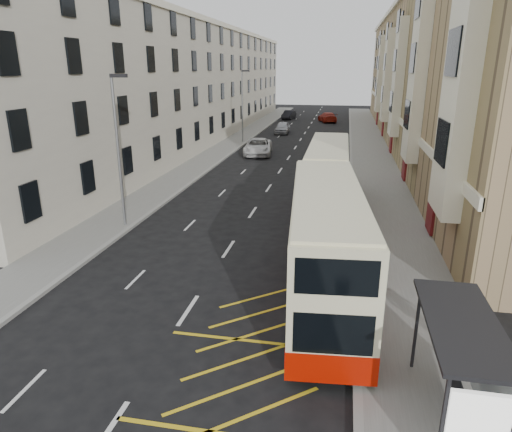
% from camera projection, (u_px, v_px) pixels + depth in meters
% --- Properties ---
extents(ground, '(200.00, 200.00, 0.00)m').
position_uv_depth(ground, '(142.00, 380.00, 12.93)').
color(ground, black).
rests_on(ground, ground).
extents(pavement_right, '(4.00, 120.00, 0.15)m').
position_uv_depth(pavement_right, '(375.00, 169.00, 39.46)').
color(pavement_right, slate).
rests_on(pavement_right, ground).
extents(pavement_left, '(3.00, 120.00, 0.15)m').
position_uv_depth(pavement_left, '(203.00, 162.00, 42.25)').
color(pavement_left, slate).
rests_on(pavement_left, ground).
extents(kerb_right, '(0.25, 120.00, 0.15)m').
position_uv_depth(kerb_right, '(351.00, 168.00, 39.82)').
color(kerb_right, gray).
rests_on(kerb_right, ground).
extents(kerb_left, '(0.25, 120.00, 0.15)m').
position_uv_depth(kerb_left, '(219.00, 163.00, 41.98)').
color(kerb_left, gray).
rests_on(kerb_left, ground).
extents(road_markings, '(10.00, 110.00, 0.01)m').
position_uv_depth(road_markings, '(300.00, 141.00, 54.92)').
color(road_markings, silver).
rests_on(road_markings, ground).
extents(terrace_right, '(10.75, 79.00, 15.25)m').
position_uv_depth(terrace_right, '(437.00, 76.00, 50.25)').
color(terrace_right, '#A1835D').
rests_on(terrace_right, ground).
extents(terrace_left, '(9.18, 79.00, 13.25)m').
position_uv_depth(terrace_left, '(192.00, 84.00, 55.78)').
color(terrace_left, beige).
rests_on(terrace_left, ground).
extents(bus_shelter, '(1.65, 4.25, 2.70)m').
position_uv_depth(bus_shelter, '(469.00, 358.00, 10.40)').
color(bus_shelter, black).
rests_on(bus_shelter, pavement_right).
extents(guard_railing, '(0.06, 6.56, 1.01)m').
position_uv_depth(guard_railing, '(363.00, 282.00, 16.91)').
color(guard_railing, '#BE0202').
rests_on(guard_railing, pavement_right).
extents(street_lamp_near, '(0.93, 0.18, 8.00)m').
position_uv_depth(street_lamp_near, '(118.00, 144.00, 23.83)').
color(street_lamp_near, gray).
rests_on(street_lamp_near, pavement_left).
extents(street_lamp_far, '(0.93, 0.18, 8.00)m').
position_uv_depth(street_lamp_far, '(243.00, 102.00, 51.82)').
color(street_lamp_far, gray).
rests_on(street_lamp_far, pavement_left).
extents(double_decker_front, '(3.40, 11.03, 4.33)m').
position_uv_depth(double_decker_front, '(326.00, 245.00, 16.82)').
color(double_decker_front, beige).
rests_on(double_decker_front, ground).
extents(double_decker_rear, '(2.40, 10.26, 4.09)m').
position_uv_depth(double_decker_rear, '(327.00, 176.00, 27.94)').
color(double_decker_rear, beige).
rests_on(double_decker_rear, ground).
extents(pedestrian_mid, '(0.91, 0.71, 1.85)m').
position_uv_depth(pedestrian_mid, '(462.00, 325.00, 13.72)').
color(pedestrian_mid, black).
rests_on(pedestrian_mid, pavement_right).
extents(pedestrian_far, '(0.94, 0.81, 1.52)m').
position_uv_depth(pedestrian_far, '(367.00, 292.00, 16.09)').
color(pedestrian_far, black).
rests_on(pedestrian_far, pavement_right).
extents(white_van, '(3.34, 6.04, 1.60)m').
position_uv_depth(white_van, '(258.00, 147.00, 45.95)').
color(white_van, silver).
rests_on(white_van, ground).
extents(car_silver, '(1.90, 4.51, 1.52)m').
position_uv_depth(car_silver, '(282.00, 128.00, 60.76)').
color(car_silver, '#A5A7AD').
rests_on(car_silver, ground).
extents(car_dark, '(2.14, 4.63, 1.47)m').
position_uv_depth(car_dark, '(289.00, 115.00, 77.35)').
color(car_dark, black).
rests_on(car_dark, ground).
extents(car_red, '(3.60, 5.74, 1.55)m').
position_uv_depth(car_red, '(327.00, 117.00, 73.26)').
color(car_red, maroon).
rests_on(car_red, ground).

